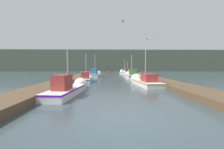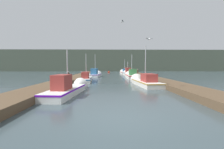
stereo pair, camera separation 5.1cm
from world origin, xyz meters
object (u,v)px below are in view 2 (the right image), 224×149
(mooring_piling_3, at_px, (138,73))
(seagull_1, at_px, (122,21))
(fishing_boat_2, at_px, (86,78))
(mooring_piling_2, at_px, (126,70))
(fishing_boat_6, at_px, (124,72))
(fishing_boat_0, at_px, (69,88))
(seagull_lead, at_px, (149,39))
(mooring_piling_0, at_px, (68,79))
(channel_buoy, at_px, (109,72))
(fishing_boat_1, at_px, (144,81))
(mooring_piling_1, at_px, (82,76))
(fishing_boat_3, at_px, (131,75))
(fishing_boat_4, at_px, (96,74))
(fishing_boat_5, at_px, (127,73))

(mooring_piling_3, relative_size, seagull_1, 2.55)
(fishing_boat_2, bearing_deg, mooring_piling_2, 67.26)
(fishing_boat_6, distance_m, seagull_1, 25.58)
(fishing_boat_0, relative_size, seagull_lead, 10.80)
(fishing_boat_0, height_order, mooring_piling_0, fishing_boat_0)
(fishing_boat_6, relative_size, channel_buoy, 5.63)
(fishing_boat_1, distance_m, fishing_boat_6, 21.11)
(fishing_boat_2, distance_m, mooring_piling_0, 4.80)
(mooring_piling_0, bearing_deg, mooring_piling_1, 88.16)
(mooring_piling_0, height_order, seagull_1, seagull_1)
(seagull_lead, xyz_separation_m, seagull_1, (-1.86, 0.90, 1.49))
(fishing_boat_3, height_order, fishing_boat_4, fishing_boat_4)
(channel_buoy, relative_size, seagull_1, 2.00)
(fishing_boat_5, height_order, seagull_lead, seagull_lead)
(mooring_piling_2, distance_m, seagull_lead, 31.80)
(channel_buoy, xyz_separation_m, seagull_lead, (2.95, -32.60, 3.76))
(fishing_boat_0, xyz_separation_m, fishing_boat_1, (6.55, 4.77, -0.02))
(fishing_boat_0, bearing_deg, fishing_boat_1, 41.67)
(mooring_piling_1, xyz_separation_m, channel_buoy, (3.80, 21.99, -0.40))
(fishing_boat_3, bearing_deg, mooring_piling_1, -160.82)
(channel_buoy, bearing_deg, seagull_lead, -84.82)
(fishing_boat_4, relative_size, mooring_piling_3, 3.63)
(fishing_boat_2, height_order, fishing_boat_4, fishing_boat_4)
(fishing_boat_0, relative_size, mooring_piling_1, 5.31)
(fishing_boat_5, bearing_deg, fishing_boat_1, -93.25)
(mooring_piling_2, bearing_deg, fishing_boat_3, -93.62)
(fishing_boat_3, relative_size, fishing_boat_6, 0.92)
(fishing_boat_2, relative_size, channel_buoy, 5.63)
(mooring_piling_1, bearing_deg, channel_buoy, 80.18)
(fishing_boat_4, distance_m, mooring_piling_1, 6.51)
(fishing_boat_6, bearing_deg, fishing_boat_1, -92.24)
(fishing_boat_4, relative_size, mooring_piling_1, 4.51)
(fishing_boat_1, xyz_separation_m, seagull_lead, (-0.80, -4.72, 3.56))
(fishing_boat_5, bearing_deg, mooring_piling_1, -130.79)
(fishing_boat_3, xyz_separation_m, fishing_boat_5, (0.26, 7.20, 0.07))
(fishing_boat_1, distance_m, seagull_1, 6.87)
(fishing_boat_0, distance_m, fishing_boat_2, 8.83)
(fishing_boat_1, height_order, mooring_piling_0, fishing_boat_1)
(fishing_boat_0, bearing_deg, fishing_boat_3, 69.58)
(seagull_1, bearing_deg, fishing_boat_4, -164.46)
(fishing_boat_2, bearing_deg, mooring_piling_3, 33.28)
(seagull_lead, bearing_deg, mooring_piling_0, 131.75)
(mooring_piling_0, relative_size, mooring_piling_3, 1.00)
(fishing_boat_3, relative_size, mooring_piling_0, 4.05)
(mooring_piling_2, relative_size, channel_buoy, 1.23)
(seagull_lead, bearing_deg, mooring_piling_3, 64.53)
(mooring_piling_3, xyz_separation_m, seagull_lead, (-2.04, -14.79, 3.22))
(mooring_piling_1, height_order, mooring_piling_2, mooring_piling_2)
(mooring_piling_1, bearing_deg, mooring_piling_3, 25.43)
(fishing_boat_1, bearing_deg, fishing_boat_6, 84.59)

